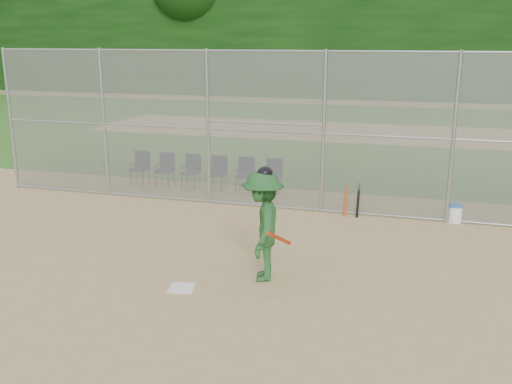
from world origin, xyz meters
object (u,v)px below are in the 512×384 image
(home_plate, at_px, (182,288))
(water_cooler, at_px, (455,213))
(batter_at_plate, at_px, (263,225))
(chair_0, at_px, (139,168))

(home_plate, relative_size, water_cooler, 0.98)
(batter_at_plate, height_order, water_cooler, batter_at_plate)
(batter_at_plate, xyz_separation_m, water_cooler, (3.54, 4.44, -0.79))
(batter_at_plate, distance_m, chair_0, 7.93)
(home_plate, bearing_deg, chair_0, 122.34)
(home_plate, height_order, batter_at_plate, batter_at_plate)
(home_plate, distance_m, water_cooler, 7.11)
(water_cooler, bearing_deg, batter_at_plate, -128.56)
(home_plate, distance_m, batter_at_plate, 1.79)
(water_cooler, bearing_deg, home_plate, -132.30)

